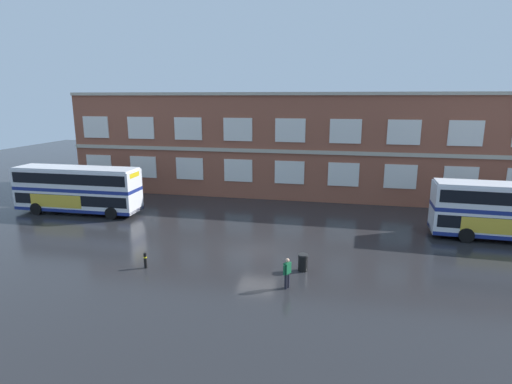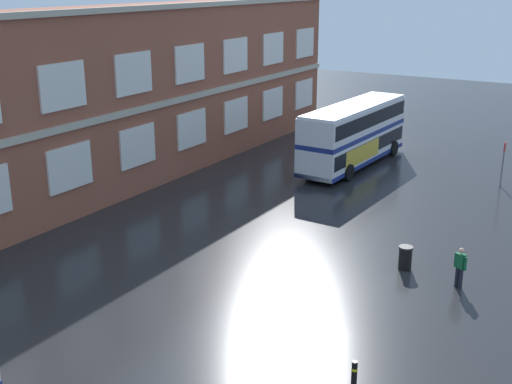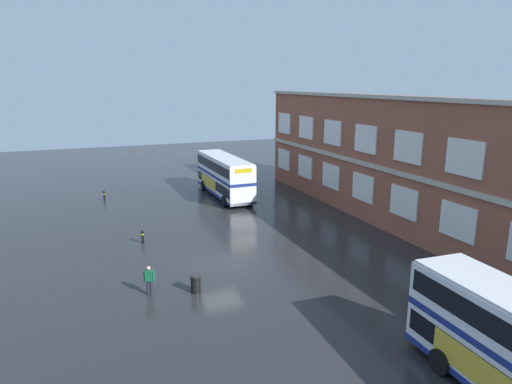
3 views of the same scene
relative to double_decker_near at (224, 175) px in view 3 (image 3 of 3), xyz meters
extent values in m
plane|color=#232326|center=(17.26, -3.82, -2.15)|extent=(120.00, 120.00, 0.00)
cube|color=brown|center=(20.11, 12.18, 2.92)|extent=(51.39, 8.00, 10.15)
cube|color=#B2A893|center=(20.11, 8.10, 2.72)|extent=(51.39, 0.16, 0.36)
cube|color=#B2A893|center=(20.11, 8.13, 8.15)|extent=(51.39, 0.28, 0.30)
cube|color=silver|center=(-3.01, 8.12, 0.69)|extent=(2.88, 0.12, 2.23)
cube|color=silver|center=(2.13, 8.12, 0.69)|extent=(2.88, 0.12, 2.23)
cube|color=silver|center=(7.27, 8.12, 0.69)|extent=(2.88, 0.12, 2.23)
cube|color=silver|center=(12.41, 8.12, 0.69)|extent=(2.88, 0.12, 2.23)
cube|color=silver|center=(17.54, 8.12, 0.69)|extent=(2.88, 0.12, 2.23)
cube|color=silver|center=(22.68, 8.12, 0.69)|extent=(2.88, 0.12, 2.23)
cube|color=silver|center=(-3.01, 8.12, 4.75)|extent=(2.88, 0.12, 2.23)
cube|color=silver|center=(2.13, 8.12, 4.75)|extent=(2.88, 0.12, 2.23)
cube|color=silver|center=(7.27, 8.12, 4.75)|extent=(2.88, 0.12, 2.23)
cube|color=silver|center=(12.41, 8.12, 4.75)|extent=(2.88, 0.12, 2.23)
cube|color=silver|center=(17.54, 8.12, 4.75)|extent=(2.88, 0.12, 2.23)
cube|color=silver|center=(22.68, 8.12, 4.75)|extent=(2.88, 0.12, 2.23)
cube|color=silver|center=(0.00, 0.00, -0.92)|extent=(11.03, 2.67, 1.75)
cube|color=black|center=(0.00, 0.00, -0.71)|extent=(10.59, 2.71, 0.90)
cube|color=navy|center=(0.00, 0.00, 0.10)|extent=(11.03, 2.67, 0.30)
cube|color=silver|center=(0.00, 0.00, 1.03)|extent=(11.03, 2.67, 1.55)
cube|color=black|center=(0.00, 0.00, 1.10)|extent=(10.59, 2.71, 0.90)
cube|color=navy|center=(0.00, 0.00, -1.66)|extent=(11.03, 2.69, 0.28)
cube|color=silver|center=(0.00, 0.00, 1.86)|extent=(10.81, 2.57, 0.12)
cube|color=gold|center=(-1.31, -1.30, -0.84)|extent=(4.84, 0.08, 1.10)
cube|color=yellow|center=(5.47, 0.06, 1.45)|extent=(0.08, 1.66, 0.40)
cylinder|color=black|center=(3.86, -1.23, -1.63)|extent=(1.04, 0.33, 1.04)
cylinder|color=black|center=(3.83, 1.32, -1.63)|extent=(1.04, 0.33, 1.04)
cylinder|color=black|center=(-3.29, -1.31, -1.63)|extent=(1.04, 0.33, 1.04)
cylinder|color=black|center=(-3.32, 1.24, -1.63)|extent=(1.04, 0.33, 1.04)
cube|color=gold|center=(33.27, -1.17, -0.84)|extent=(4.84, 0.23, 1.10)
cylinder|color=black|center=(31.29, -1.08, -1.63)|extent=(1.05, 0.36, 1.04)
cylinder|color=black|center=(31.39, 1.47, -1.63)|extent=(1.05, 0.36, 1.04)
cylinder|color=black|center=(19.99, -10.68, -1.72)|extent=(0.22, 0.22, 0.85)
cylinder|color=black|center=(19.89, -10.85, -1.72)|extent=(0.22, 0.22, 0.85)
cube|color=#145933|center=(19.94, -10.76, -1.00)|extent=(0.41, 0.47, 0.60)
cylinder|color=#145933|center=(20.07, -10.54, -1.03)|extent=(0.15, 0.15, 0.57)
cylinder|color=#145933|center=(19.81, -10.99, -1.03)|extent=(0.15, 0.15, 0.57)
sphere|color=tan|center=(19.94, -10.76, -0.56)|extent=(0.22, 0.22, 0.22)
cylinder|color=black|center=(20.54, -8.33, -1.67)|extent=(0.56, 0.56, 0.95)
cylinder|color=black|center=(20.54, -8.33, -1.16)|extent=(0.60, 0.60, 0.08)
cylinder|color=black|center=(-2.63, -11.59, -1.67)|extent=(0.18, 0.18, 0.95)
cylinder|color=yellow|center=(-2.63, -11.59, -1.47)|extent=(0.19, 0.19, 0.08)
cylinder|color=black|center=(11.31, -9.89, -1.67)|extent=(0.18, 0.18, 0.95)
cylinder|color=yellow|center=(11.31, -9.89, -1.47)|extent=(0.19, 0.19, 0.08)
camera|label=1|loc=(22.52, -30.82, 7.81)|focal=28.71mm
camera|label=2|loc=(-5.10, -16.26, 9.75)|focal=46.71mm
camera|label=3|loc=(43.60, -13.95, 9.25)|focal=32.16mm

